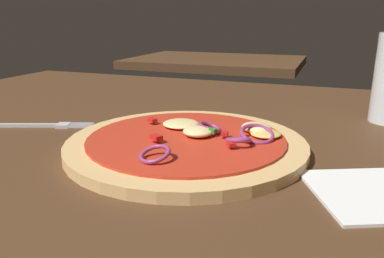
# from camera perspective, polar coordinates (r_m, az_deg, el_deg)

# --- Properties ---
(dining_table) EXTENTS (1.20, 1.03, 0.03)m
(dining_table) POSITION_cam_1_polar(r_m,az_deg,el_deg) (0.48, -6.44, -4.39)
(dining_table) COLOR #4C301C
(dining_table) RESTS_ON ground
(pizza) EXTENTS (0.29, 0.29, 0.03)m
(pizza) POSITION_cam_1_polar(r_m,az_deg,el_deg) (0.46, -0.47, -2.04)
(pizza) COLOR tan
(pizza) RESTS_ON dining_table
(fork) EXTENTS (0.15, 0.07, 0.01)m
(fork) POSITION_cam_1_polar(r_m,az_deg,el_deg) (0.59, -21.54, 0.52)
(fork) COLOR silver
(fork) RESTS_ON dining_table
(background_table) EXTENTS (0.64, 0.45, 0.03)m
(background_table) POSITION_cam_1_polar(r_m,az_deg,el_deg) (1.49, 3.67, 10.08)
(background_table) COLOR #4C301C
(background_table) RESTS_ON ground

